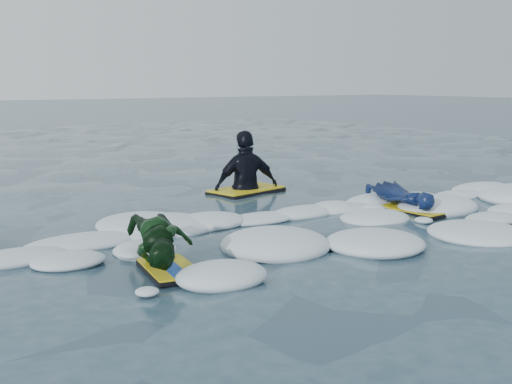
# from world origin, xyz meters

# --- Properties ---
(ground) EXTENTS (120.00, 120.00, 0.00)m
(ground) POSITION_xyz_m (0.00, 0.00, 0.00)
(ground) COLOR #19373E
(ground) RESTS_ON ground
(foam_band) EXTENTS (12.00, 3.10, 0.30)m
(foam_band) POSITION_xyz_m (0.00, 1.03, 0.00)
(foam_band) COLOR silver
(foam_band) RESTS_ON ground
(prone_woman_unit) EXTENTS (0.86, 1.53, 0.37)m
(prone_woman_unit) POSITION_xyz_m (3.00, 1.12, 0.19)
(prone_woman_unit) COLOR black
(prone_woman_unit) RESTS_ON ground
(prone_child_unit) EXTENTS (1.03, 1.42, 0.50)m
(prone_child_unit) POSITION_xyz_m (-1.10, 0.39, 0.26)
(prone_child_unit) COLOR black
(prone_child_unit) RESTS_ON ground
(waiting_rider_unit) EXTENTS (1.39, 0.97, 1.89)m
(waiting_rider_unit) POSITION_xyz_m (1.88, 3.51, 0.09)
(waiting_rider_unit) COLOR black
(waiting_rider_unit) RESTS_ON ground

